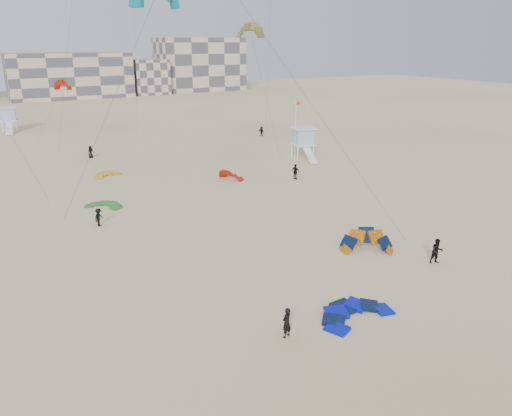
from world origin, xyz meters
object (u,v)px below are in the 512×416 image
kitesurfer_main (287,323)px  kite_ground_blue (355,316)px  kite_ground_orange (367,251)px  lifeguard_tower_near (303,143)px

kitesurfer_main → kite_ground_blue: bearing=158.0°
kite_ground_blue → kite_ground_orange: 9.90m
kite_ground_blue → kitesurfer_main: kitesurfer_main is taller
kite_ground_blue → kitesurfer_main: (-4.60, 0.16, 0.87)m
kite_ground_blue → kitesurfer_main: bearing=172.1°
kitesurfer_main → lifeguard_tower_near: lifeguard_tower_near is taller
kite_ground_orange → kitesurfer_main: kite_ground_orange is taller
kite_ground_blue → lifeguard_tower_near: size_ratio=0.75×
kite_ground_blue → lifeguard_tower_near: 41.20m
kite_ground_blue → kite_ground_orange: bearing=39.4°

